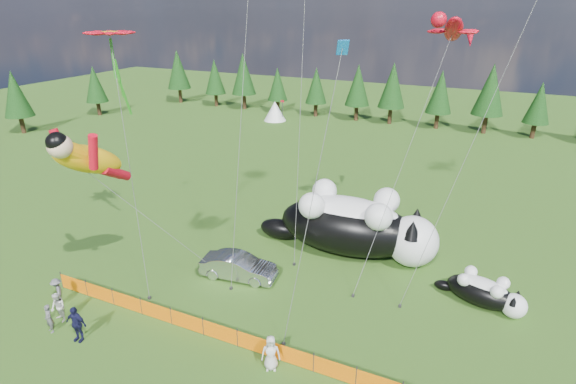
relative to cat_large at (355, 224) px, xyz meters
name	(u,v)px	position (x,y,z in m)	size (l,w,h in m)	color
ground	(250,307)	(-3.49, -8.17, -2.12)	(160.00, 160.00, 0.00)	#14390A
safety_fence	(220,333)	(-3.49, -11.17, -1.62)	(22.06, 0.06, 1.10)	#262626
tree_line	(409,97)	(-3.49, 36.83, 1.88)	(90.00, 4.00, 8.00)	black
festival_tents	(492,133)	(7.51, 31.83, -0.72)	(50.00, 3.20, 2.80)	white
cat_large	(355,224)	(0.00, 0.00, 0.00)	(12.37, 4.71, 4.47)	black
cat_small	(485,292)	(8.31, -2.58, -1.25)	(4.97, 2.72, 1.83)	black
car	(239,267)	(-5.53, -5.88, -1.35)	(1.63, 4.68, 1.54)	#BCBDC1
spectator_a	(49,319)	(-11.81, -14.19, -1.33)	(0.58, 0.38, 1.59)	#545358
spectator_b	(58,308)	(-12.07, -13.40, -1.28)	(0.82, 0.48, 1.68)	silver
spectator_c	(76,324)	(-9.99, -14.06, -1.13)	(1.16, 0.59, 1.98)	#141539
spectator_d	(57,291)	(-13.43, -12.31, -1.34)	(1.01, 0.52, 1.57)	#545358
spectator_e	(271,353)	(-0.37, -11.77, -1.23)	(0.87, 0.57, 1.79)	silver
superhero_kite	(89,159)	(-11.13, -10.61, 6.22)	(6.79, 7.12, 11.45)	#FFB50D
gecko_kite	(453,30)	(4.23, 3.55, 12.10)	(4.59, 11.53, 16.63)	red
flower_kite	(110,36)	(-12.33, -6.80, 11.88)	(5.01, 4.87, 14.74)	red
diamond_kite_a	(247,8)	(-6.09, -2.72, 13.28)	(1.20, 5.28, 17.22)	#0C69BD
diamond_kite_c	(338,70)	(0.91, -7.61, 10.90)	(1.99, 3.12, 14.62)	#0C69BD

